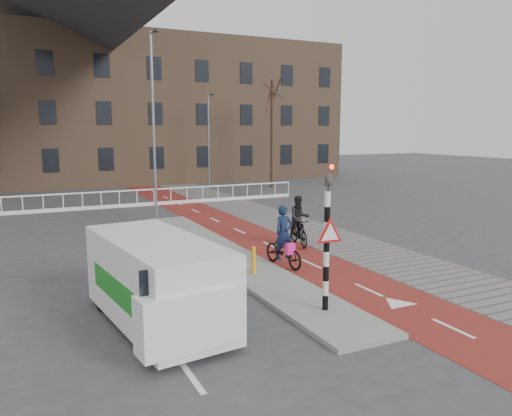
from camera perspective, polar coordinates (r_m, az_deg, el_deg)
name	(u,v)px	position (r m, az deg, el deg)	size (l,w,h in m)	color
ground	(304,287)	(14.35, 5.48, -9.02)	(120.00, 120.00, 0.00)	#38383A
bike_lane	(222,223)	(23.73, -3.87, -1.76)	(2.50, 60.00, 0.01)	maroon
sidewalk	(275,219)	(24.87, 2.13, -1.24)	(3.00, 60.00, 0.01)	slate
curb_island	(227,256)	(17.48, -3.30, -5.49)	(1.80, 16.00, 0.12)	gray
traffic_signal	(327,234)	(11.88, 8.15, -2.95)	(0.80, 0.80, 3.68)	black
bollard	(254,260)	(15.10, -0.27, -5.97)	(0.12, 0.12, 0.82)	#F5A90D
cyclist_near	(284,246)	(16.27, 3.18, -4.35)	(0.89, 1.98, 1.99)	black
cyclist_far	(299,225)	(19.09, 4.93, -1.97)	(0.92, 1.85, 1.92)	black
van	(157,280)	(11.59, -11.25, -8.08)	(2.45, 4.89, 2.01)	white
railing	(63,206)	(29.04, -21.16, 0.24)	(28.00, 0.10, 0.99)	silver
townhouse_row	(68,86)	(43.99, -20.67, 12.87)	(46.00, 10.00, 15.90)	#7F6047
tree_right	(272,134)	(38.33, 1.86, 8.40)	(0.27, 0.27, 8.04)	#2F2115
streetlight_near	(154,131)	(23.09, -11.61, 8.57)	(0.12, 0.12, 8.65)	slate
streetlight_right	(209,141)	(38.02, -5.43, 7.61)	(0.12, 0.12, 7.05)	slate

